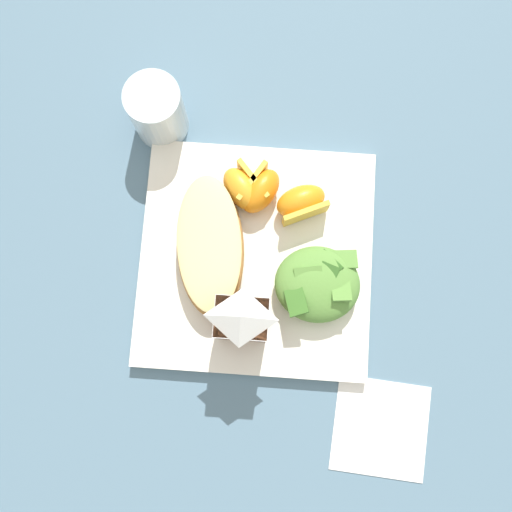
{
  "coord_description": "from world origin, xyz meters",
  "views": [
    {
      "loc": [
        -0.01,
        0.11,
        0.7
      ],
      "look_at": [
        0.0,
        0.0,
        0.03
      ],
      "focal_mm": 40.36,
      "sensor_mm": 36.0,
      "label": 1
    }
  ],
  "objects_px": {
    "white_plate": "(256,258)",
    "orange_wedge_front": "(301,203)",
    "orange_wedge_rear": "(244,189)",
    "drinking_clear_cup": "(157,111)",
    "milk_carton": "(242,319)",
    "cheesy_pizza_bread": "(210,245)",
    "green_salad_pile": "(318,284)",
    "orange_wedge_middle": "(262,190)",
    "paper_napkin": "(381,428)"
  },
  "relations": [
    {
      "from": "paper_napkin",
      "to": "drinking_clear_cup",
      "type": "height_order",
      "value": "drinking_clear_cup"
    },
    {
      "from": "white_plate",
      "to": "drinking_clear_cup",
      "type": "relative_size",
      "value": 3.26
    },
    {
      "from": "cheesy_pizza_bread",
      "to": "drinking_clear_cup",
      "type": "bearing_deg",
      "value": -64.21
    },
    {
      "from": "green_salad_pile",
      "to": "orange_wedge_rear",
      "type": "xyz_separation_m",
      "value": [
        0.09,
        -0.11,
        -0.0
      ]
    },
    {
      "from": "green_salad_pile",
      "to": "paper_napkin",
      "type": "bearing_deg",
      "value": 118.32
    },
    {
      "from": "cheesy_pizza_bread",
      "to": "paper_napkin",
      "type": "bearing_deg",
      "value": 137.42
    },
    {
      "from": "orange_wedge_rear",
      "to": "drinking_clear_cup",
      "type": "bearing_deg",
      "value": -38.13
    },
    {
      "from": "orange_wedge_rear",
      "to": "cheesy_pizza_bread",
      "type": "bearing_deg",
      "value": 64.02
    },
    {
      "from": "white_plate",
      "to": "paper_napkin",
      "type": "bearing_deg",
      "value": 130.14
    },
    {
      "from": "milk_carton",
      "to": "orange_wedge_front",
      "type": "relative_size",
      "value": 1.58
    },
    {
      "from": "orange_wedge_front",
      "to": "orange_wedge_rear",
      "type": "distance_m",
      "value": 0.07
    },
    {
      "from": "white_plate",
      "to": "milk_carton",
      "type": "bearing_deg",
      "value": 82.83
    },
    {
      "from": "cheesy_pizza_bread",
      "to": "green_salad_pile",
      "type": "bearing_deg",
      "value": 163.83
    },
    {
      "from": "green_salad_pile",
      "to": "drinking_clear_cup",
      "type": "relative_size",
      "value": 1.16
    },
    {
      "from": "paper_napkin",
      "to": "drinking_clear_cup",
      "type": "xyz_separation_m",
      "value": [
        0.29,
        -0.36,
        0.04
      ]
    },
    {
      "from": "cheesy_pizza_bread",
      "to": "orange_wedge_middle",
      "type": "bearing_deg",
      "value": -128.65
    },
    {
      "from": "paper_napkin",
      "to": "orange_wedge_front",
      "type": "bearing_deg",
      "value": -66.64
    },
    {
      "from": "green_salad_pile",
      "to": "drinking_clear_cup",
      "type": "xyz_separation_m",
      "value": [
        0.21,
        -0.2,
        0.01
      ]
    },
    {
      "from": "orange_wedge_front",
      "to": "drinking_clear_cup",
      "type": "relative_size",
      "value": 0.81
    },
    {
      "from": "milk_carton",
      "to": "drinking_clear_cup",
      "type": "height_order",
      "value": "milk_carton"
    },
    {
      "from": "white_plate",
      "to": "drinking_clear_cup",
      "type": "distance_m",
      "value": 0.22
    },
    {
      "from": "white_plate",
      "to": "milk_carton",
      "type": "relative_size",
      "value": 2.55
    },
    {
      "from": "cheesy_pizza_bread",
      "to": "orange_wedge_middle",
      "type": "relative_size",
      "value": 2.56
    },
    {
      "from": "orange_wedge_rear",
      "to": "orange_wedge_front",
      "type": "bearing_deg",
      "value": 169.81
    },
    {
      "from": "drinking_clear_cup",
      "to": "milk_carton",
      "type": "bearing_deg",
      "value": 116.42
    },
    {
      "from": "white_plate",
      "to": "orange_wedge_front",
      "type": "bearing_deg",
      "value": -126.68
    },
    {
      "from": "cheesy_pizza_bread",
      "to": "green_salad_pile",
      "type": "height_order",
      "value": "green_salad_pile"
    },
    {
      "from": "orange_wedge_front",
      "to": "orange_wedge_middle",
      "type": "xyz_separation_m",
      "value": [
        0.05,
        -0.01,
        0.0
      ]
    },
    {
      "from": "orange_wedge_middle",
      "to": "orange_wedge_rear",
      "type": "height_order",
      "value": "same"
    },
    {
      "from": "orange_wedge_rear",
      "to": "drinking_clear_cup",
      "type": "height_order",
      "value": "drinking_clear_cup"
    },
    {
      "from": "cheesy_pizza_bread",
      "to": "green_salad_pile",
      "type": "relative_size",
      "value": 1.79
    },
    {
      "from": "green_salad_pile",
      "to": "orange_wedge_rear",
      "type": "bearing_deg",
      "value": -49.12
    },
    {
      "from": "white_plate",
      "to": "cheesy_pizza_bread",
      "type": "bearing_deg",
      "value": -7.96
    },
    {
      "from": "orange_wedge_middle",
      "to": "paper_napkin",
      "type": "xyz_separation_m",
      "value": [
        -0.16,
        0.27,
        -0.03
      ]
    },
    {
      "from": "milk_carton",
      "to": "orange_wedge_rear",
      "type": "distance_m",
      "value": 0.16
    },
    {
      "from": "white_plate",
      "to": "orange_wedge_front",
      "type": "relative_size",
      "value": 4.03
    },
    {
      "from": "orange_wedge_rear",
      "to": "paper_napkin",
      "type": "height_order",
      "value": "orange_wedge_rear"
    },
    {
      "from": "cheesy_pizza_bread",
      "to": "paper_napkin",
      "type": "relative_size",
      "value": 1.63
    },
    {
      "from": "orange_wedge_rear",
      "to": "milk_carton",
      "type": "bearing_deg",
      "value": 93.73
    },
    {
      "from": "white_plate",
      "to": "orange_wedge_front",
      "type": "height_order",
      "value": "orange_wedge_front"
    },
    {
      "from": "orange_wedge_rear",
      "to": "paper_napkin",
      "type": "distance_m",
      "value": 0.33
    },
    {
      "from": "orange_wedge_middle",
      "to": "drinking_clear_cup",
      "type": "distance_m",
      "value": 0.16
    },
    {
      "from": "milk_carton",
      "to": "orange_wedge_middle",
      "type": "bearing_deg",
      "value": -94.14
    },
    {
      "from": "cheesy_pizza_bread",
      "to": "orange_wedge_rear",
      "type": "height_order",
      "value": "orange_wedge_rear"
    },
    {
      "from": "white_plate",
      "to": "drinking_clear_cup",
      "type": "xyz_separation_m",
      "value": [
        0.13,
        -0.17,
        0.03
      ]
    },
    {
      "from": "white_plate",
      "to": "milk_carton",
      "type": "distance_m",
      "value": 0.1
    },
    {
      "from": "green_salad_pile",
      "to": "milk_carton",
      "type": "distance_m",
      "value": 0.1
    },
    {
      "from": "green_salad_pile",
      "to": "orange_wedge_front",
      "type": "bearing_deg",
      "value": -75.79
    },
    {
      "from": "orange_wedge_middle",
      "to": "paper_napkin",
      "type": "distance_m",
      "value": 0.31
    },
    {
      "from": "orange_wedge_front",
      "to": "orange_wedge_middle",
      "type": "relative_size",
      "value": 0.99
    }
  ]
}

